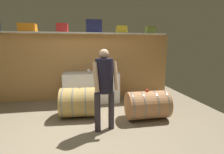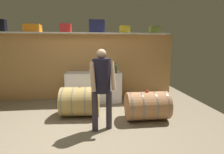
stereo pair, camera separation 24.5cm
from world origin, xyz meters
name	(u,v)px [view 1 (the left image)]	position (x,y,z in m)	size (l,w,h in m)	color
ground_plane	(79,125)	(0.00, 0.60, -0.01)	(6.72, 7.99, 0.02)	#7C6E58
back_wall_panel	(79,67)	(0.00, 2.39, 0.96)	(5.52, 0.10, 1.91)	tan
high_shelf_board	(78,33)	(0.00, 2.24, 1.93)	(5.07, 0.40, 0.03)	silver
toolcase_orange	(28,28)	(-1.29, 2.24, 2.05)	(0.42, 0.30, 0.21)	orange
toolcase_red	(62,28)	(-0.41, 2.24, 2.06)	(0.30, 0.19, 0.24)	red
toolcase_navy	(94,26)	(0.45, 2.24, 2.12)	(0.43, 0.22, 0.35)	navy
toolcase_yellow	(122,30)	(1.25, 2.24, 2.04)	(0.29, 0.27, 0.20)	yellow
toolcase_olive	(151,30)	(2.14, 2.24, 2.04)	(0.28, 0.21, 0.20)	olive
work_cabinet	(91,87)	(0.34, 2.03, 0.42)	(1.53, 0.61, 0.85)	white
wine_bottle_green	(113,68)	(0.93, 1.80, 0.97)	(0.07, 0.07, 0.30)	#2E5832
wine_glass	(89,70)	(0.26, 1.80, 0.93)	(0.07, 0.07, 0.13)	white
red_funnel	(103,70)	(0.69, 2.21, 0.89)	(0.11, 0.11, 0.10)	red
wine_barrel_near	(147,105)	(1.47, 0.65, 0.31)	(0.90, 0.62, 0.62)	#A97349
wine_barrel_far	(80,102)	(0.02, 1.02, 0.33)	(0.89, 0.71, 0.67)	tan
tasting_cup	(147,90)	(1.46, 0.65, 0.63)	(0.06, 0.06, 0.04)	red
winemaker_pouring	(104,82)	(0.48, 0.29, 0.94)	(0.48, 0.40, 1.52)	#322B33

